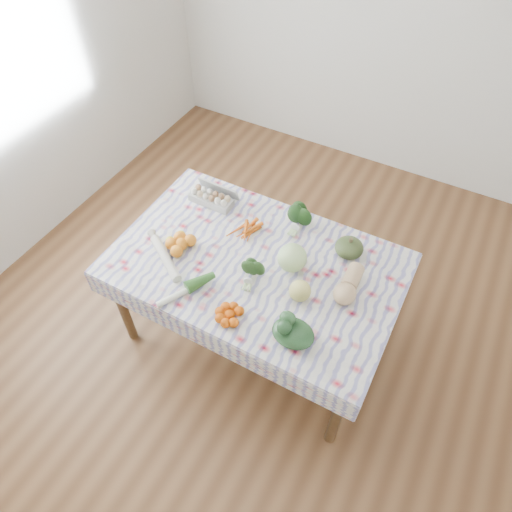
% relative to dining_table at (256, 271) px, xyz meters
% --- Properties ---
extents(ground, '(4.50, 4.50, 0.00)m').
position_rel_dining_table_xyz_m(ground, '(0.00, 0.00, -0.68)').
color(ground, brown).
rests_on(ground, ground).
extents(wall_back, '(4.00, 0.04, 2.80)m').
position_rel_dining_table_xyz_m(wall_back, '(0.00, 2.25, 0.72)').
color(wall_back, silver).
rests_on(wall_back, ground).
extents(dining_table, '(1.60, 1.00, 0.75)m').
position_rel_dining_table_xyz_m(dining_table, '(0.00, 0.00, 0.00)').
color(dining_table, brown).
rests_on(dining_table, ground).
extents(tablecloth, '(1.66, 1.06, 0.01)m').
position_rel_dining_table_xyz_m(tablecloth, '(0.00, 0.00, 0.08)').
color(tablecloth, white).
rests_on(tablecloth, dining_table).
extents(egg_carton, '(0.29, 0.12, 0.08)m').
position_rel_dining_table_xyz_m(egg_carton, '(-0.50, 0.30, 0.12)').
color(egg_carton, '#ADACA7').
rests_on(egg_carton, tablecloth).
extents(carrot_bunch, '(0.22, 0.20, 0.04)m').
position_rel_dining_table_xyz_m(carrot_bunch, '(-0.18, 0.19, 0.10)').
color(carrot_bunch, '#D45911').
rests_on(carrot_bunch, tablecloth).
extents(kale_bunch, '(0.16, 0.14, 0.13)m').
position_rel_dining_table_xyz_m(kale_bunch, '(0.09, 0.38, 0.15)').
color(kale_bunch, '#1A3D14').
rests_on(kale_bunch, tablecloth).
extents(kabocha_squash, '(0.20, 0.20, 0.11)m').
position_rel_dining_table_xyz_m(kabocha_squash, '(0.44, 0.32, 0.14)').
color(kabocha_squash, '#3C4B24').
rests_on(kabocha_squash, tablecloth).
extents(cabbage, '(0.20, 0.20, 0.17)m').
position_rel_dining_table_xyz_m(cabbage, '(0.19, 0.07, 0.17)').
color(cabbage, '#BBE48F').
rests_on(cabbage, tablecloth).
extents(butternut_squash, '(0.13, 0.27, 0.12)m').
position_rel_dining_table_xyz_m(butternut_squash, '(0.54, 0.07, 0.14)').
color(butternut_squash, tan).
rests_on(butternut_squash, tablecloth).
extents(orange_cluster, '(0.27, 0.27, 0.08)m').
position_rel_dining_table_xyz_m(orange_cluster, '(-0.44, -0.11, 0.12)').
color(orange_cluster, orange).
rests_on(orange_cluster, tablecloth).
extents(broccoli, '(0.16, 0.16, 0.09)m').
position_rel_dining_table_xyz_m(broccoli, '(0.03, -0.12, 0.13)').
color(broccoli, '#24471A').
rests_on(broccoli, tablecloth).
extents(mandarin_cluster, '(0.21, 0.21, 0.06)m').
position_rel_dining_table_xyz_m(mandarin_cluster, '(0.06, -0.39, 0.11)').
color(mandarin_cluster, '#D55007').
rests_on(mandarin_cluster, tablecloth).
extents(grapefruit, '(0.14, 0.14, 0.12)m').
position_rel_dining_table_xyz_m(grapefruit, '(0.32, -0.10, 0.14)').
color(grapefruit, '#D5CB64').
rests_on(grapefruit, tablecloth).
extents(spinach_bag, '(0.27, 0.24, 0.10)m').
position_rel_dining_table_xyz_m(spinach_bag, '(0.40, -0.35, 0.13)').
color(spinach_bag, '#19361B').
rests_on(spinach_bag, tablecloth).
extents(daikon, '(0.34, 0.25, 0.05)m').
position_rel_dining_table_xyz_m(daikon, '(-0.46, -0.24, 0.11)').
color(daikon, beige).
rests_on(daikon, tablecloth).
extents(leek, '(0.20, 0.32, 0.04)m').
position_rel_dining_table_xyz_m(leek, '(-0.23, -0.37, 0.10)').
color(leek, white).
rests_on(leek, tablecloth).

